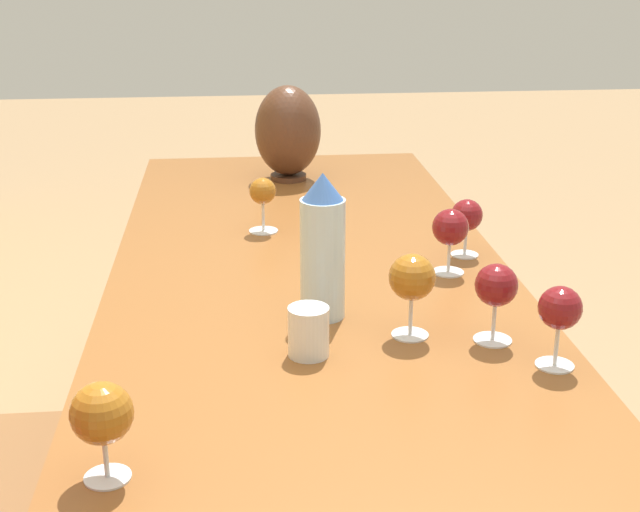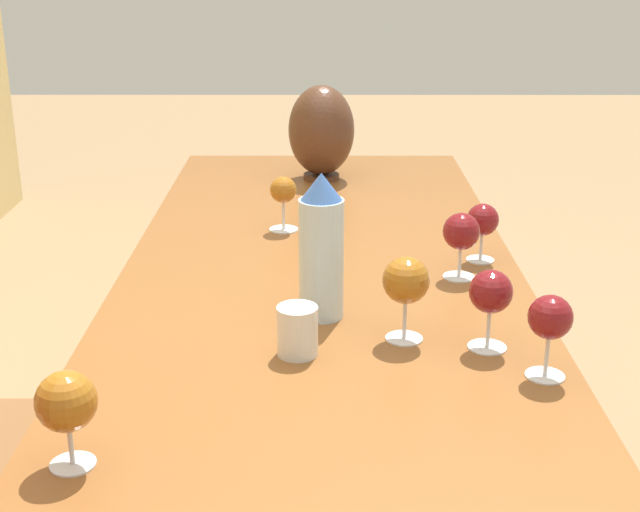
# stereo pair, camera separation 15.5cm
# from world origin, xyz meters

# --- Properties ---
(dining_table) EXTENTS (2.86, 0.84, 0.75)m
(dining_table) POSITION_xyz_m (0.00, 0.00, 0.68)
(dining_table) COLOR brown
(dining_table) RESTS_ON ground_plane
(water_bottle) EXTENTS (0.08, 0.08, 0.27)m
(water_bottle) POSITION_xyz_m (0.16, 0.00, 0.88)
(water_bottle) COLOR silver
(water_bottle) RESTS_ON dining_table
(water_tumbler) EXTENTS (0.07, 0.07, 0.09)m
(water_tumbler) POSITION_xyz_m (0.00, 0.04, 0.79)
(water_tumbler) COLOR silver
(water_tumbler) RESTS_ON dining_table
(vase) EXTENTS (0.19, 0.19, 0.27)m
(vase) POSITION_xyz_m (1.14, -0.00, 0.89)
(vase) COLOR #4C2D1E
(vase) RESTS_ON dining_table
(wine_glass_1) EXTENTS (0.07, 0.07, 0.13)m
(wine_glass_1) POSITION_xyz_m (0.67, 0.09, 0.84)
(wine_glass_1) COLOR silver
(wine_glass_1) RESTS_ON dining_table
(wine_glass_2) EXTENTS (0.07, 0.07, 0.13)m
(wine_glass_2) POSITION_xyz_m (0.46, -0.34, 0.84)
(wine_glass_2) COLOR silver
(wine_glass_2) RESTS_ON dining_table
(wine_glass_3) EXTENTS (0.08, 0.08, 0.14)m
(wine_glass_3) POSITION_xyz_m (-0.33, 0.33, 0.84)
(wine_glass_3) COLOR silver
(wine_glass_3) RESTS_ON dining_table
(wine_glass_4) EXTENTS (0.07, 0.07, 0.14)m
(wine_glass_4) POSITION_xyz_m (-0.08, -0.36, 0.85)
(wine_glass_4) COLOR silver
(wine_glass_4) RESTS_ON dining_table
(wine_glass_5) EXTENTS (0.08, 0.08, 0.15)m
(wine_glass_5) POSITION_xyz_m (0.06, -0.14, 0.86)
(wine_glass_5) COLOR silver
(wine_glass_5) RESTS_ON dining_table
(wine_glass_6) EXTENTS (0.07, 0.07, 0.14)m
(wine_glass_6) POSITION_xyz_m (0.02, -0.28, 0.85)
(wine_glass_6) COLOR silver
(wine_glass_6) RESTS_ON dining_table
(wine_glass_7) EXTENTS (0.08, 0.08, 0.14)m
(wine_glass_7) POSITION_xyz_m (0.36, -0.28, 0.85)
(wine_glass_7) COLOR silver
(wine_glass_7) RESTS_ON dining_table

